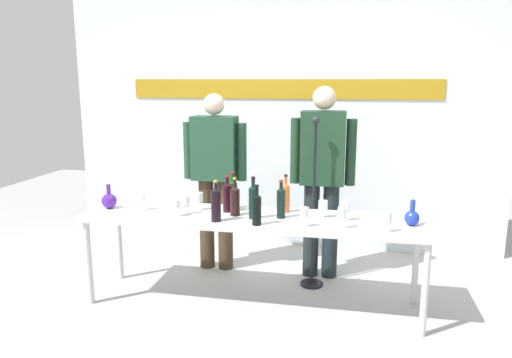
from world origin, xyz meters
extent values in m
plane|color=#A6A8A4|center=(0.00, 0.00, 0.00)|extent=(10.00, 10.00, 0.00)
cube|color=white|center=(0.00, 1.50, 1.50)|extent=(4.59, 0.10, 3.00)
cube|color=#AB7F18|center=(0.00, 1.44, 1.68)|extent=(3.22, 0.01, 0.20)
cube|color=silver|center=(0.00, 0.00, 0.71)|extent=(2.68, 0.61, 0.04)
cylinder|color=silver|center=(-1.28, -0.26, 0.35)|extent=(0.05, 0.05, 0.69)
cylinder|color=silver|center=(1.28, -0.26, 0.35)|extent=(0.05, 0.05, 0.69)
cylinder|color=silver|center=(-1.28, 0.26, 0.35)|extent=(0.05, 0.05, 0.69)
cylinder|color=silver|center=(1.28, 0.26, 0.35)|extent=(0.05, 0.05, 0.69)
sphere|color=#512293|center=(-1.21, 0.00, 0.79)|extent=(0.12, 0.12, 0.12)
cylinder|color=#512293|center=(-1.21, 0.00, 0.89)|extent=(0.03, 0.03, 0.09)
sphere|color=#1E38A1|center=(1.19, 0.00, 0.79)|extent=(0.11, 0.11, 0.11)
cylinder|color=#1E38A1|center=(1.19, 0.00, 0.88)|extent=(0.04, 0.04, 0.09)
cylinder|color=#3F301F|center=(-0.59, 0.67, 0.43)|extent=(0.14, 0.14, 0.87)
cylinder|color=#3F301F|center=(-0.40, 0.67, 0.43)|extent=(0.14, 0.14, 0.87)
cube|color=#20452E|center=(-0.49, 0.67, 1.16)|extent=(0.41, 0.22, 0.58)
cylinder|color=#20452E|center=(-0.75, 0.67, 1.13)|extent=(0.09, 0.09, 0.53)
cylinder|color=#20452E|center=(-0.24, 0.67, 1.13)|extent=(0.09, 0.09, 0.53)
sphere|color=beige|center=(-0.49, 0.67, 1.56)|extent=(0.19, 0.19, 0.19)
cylinder|color=#1B2529|center=(0.41, 0.67, 0.43)|extent=(0.14, 0.14, 0.87)
cylinder|color=#1B2529|center=(0.58, 0.67, 0.43)|extent=(0.14, 0.14, 0.87)
cube|color=#1C3A24|center=(0.49, 0.67, 1.19)|extent=(0.38, 0.22, 0.64)
cylinder|color=#1C3A24|center=(0.25, 0.67, 1.16)|extent=(0.09, 0.09, 0.58)
cylinder|color=#1C3A24|center=(0.74, 0.67, 1.16)|extent=(0.09, 0.09, 0.58)
sphere|color=beige|center=(0.49, 0.67, 1.62)|extent=(0.20, 0.20, 0.20)
cylinder|color=black|center=(-0.14, 0.00, 0.83)|extent=(0.08, 0.08, 0.21)
cone|color=black|center=(-0.14, 0.00, 0.95)|extent=(0.08, 0.08, 0.03)
cylinder|color=black|center=(-0.14, 0.00, 0.98)|extent=(0.02, 0.02, 0.08)
cylinder|color=gold|center=(-0.14, 0.00, 1.03)|extent=(0.03, 0.03, 0.02)
cylinder|color=black|center=(0.02, -0.06, 0.85)|extent=(0.07, 0.07, 0.24)
cone|color=black|center=(0.02, -0.06, 0.98)|extent=(0.07, 0.07, 0.03)
cylinder|color=black|center=(0.02, -0.06, 1.00)|extent=(0.03, 0.03, 0.07)
cylinder|color=black|center=(0.02, -0.06, 1.05)|extent=(0.03, 0.03, 0.02)
cylinder|color=black|center=(0.08, -0.21, 0.84)|extent=(0.07, 0.07, 0.21)
cone|color=black|center=(0.08, -0.21, 0.95)|extent=(0.07, 0.07, 0.03)
cylinder|color=black|center=(0.08, -0.21, 0.98)|extent=(0.03, 0.03, 0.07)
cylinder|color=black|center=(0.08, -0.21, 1.02)|extent=(0.03, 0.03, 0.02)
cylinder|color=black|center=(-0.22, 0.09, 0.84)|extent=(0.07, 0.07, 0.22)
cone|color=black|center=(-0.22, 0.09, 0.96)|extent=(0.07, 0.07, 0.03)
cylinder|color=black|center=(-0.22, 0.09, 0.98)|extent=(0.03, 0.03, 0.07)
cylinder|color=#A81A23|center=(-0.22, 0.09, 1.02)|extent=(0.03, 0.03, 0.02)
cylinder|color=#193B14|center=(-0.20, 0.20, 0.84)|extent=(0.07, 0.07, 0.21)
cone|color=#193B14|center=(-0.20, 0.20, 0.96)|extent=(0.07, 0.07, 0.03)
cylinder|color=#193B14|center=(-0.20, 0.20, 0.98)|extent=(0.02, 0.02, 0.08)
cylinder|color=red|center=(-0.20, 0.20, 1.03)|extent=(0.03, 0.03, 0.02)
cylinder|color=black|center=(-0.24, -0.18, 0.85)|extent=(0.07, 0.07, 0.24)
cone|color=black|center=(-0.24, -0.18, 0.98)|extent=(0.07, 0.07, 0.03)
cylinder|color=black|center=(-0.24, -0.18, 1.00)|extent=(0.02, 0.02, 0.06)
cylinder|color=gold|center=(-0.24, -0.18, 1.04)|extent=(0.03, 0.03, 0.02)
cylinder|color=#CA6229|center=(0.24, 0.17, 0.84)|extent=(0.07, 0.07, 0.21)
cone|color=#CA6229|center=(0.24, 0.17, 0.96)|extent=(0.07, 0.07, 0.03)
cylinder|color=#CA6229|center=(0.24, 0.17, 0.98)|extent=(0.02, 0.02, 0.08)
cylinder|color=black|center=(0.24, 0.17, 1.03)|extent=(0.03, 0.03, 0.02)
cylinder|color=black|center=(0.23, 0.00, 0.84)|extent=(0.07, 0.07, 0.22)
cone|color=black|center=(0.23, 0.00, 0.96)|extent=(0.07, 0.07, 0.03)
cylinder|color=black|center=(0.23, 0.00, 0.98)|extent=(0.03, 0.03, 0.07)
cylinder|color=#AC2619|center=(0.23, 0.00, 1.02)|extent=(0.03, 0.03, 0.02)
cylinder|color=white|center=(-0.47, 0.09, 0.73)|extent=(0.05, 0.05, 0.00)
cylinder|color=white|center=(-0.47, 0.09, 0.77)|extent=(0.01, 0.01, 0.07)
cylinder|color=white|center=(-0.47, 0.09, 0.84)|extent=(0.07, 0.07, 0.08)
cylinder|color=white|center=(-0.53, -0.04, 0.73)|extent=(0.06, 0.06, 0.00)
cylinder|color=white|center=(-0.53, -0.04, 0.76)|extent=(0.01, 0.01, 0.06)
cylinder|color=white|center=(-0.53, -0.04, 0.83)|extent=(0.06, 0.06, 0.09)
cylinder|color=white|center=(-0.92, 0.00, 0.73)|extent=(0.06, 0.06, 0.00)
cylinder|color=white|center=(-0.92, 0.00, 0.77)|extent=(0.01, 0.01, 0.07)
cylinder|color=white|center=(-0.92, 0.00, 0.84)|extent=(0.07, 0.07, 0.07)
cylinder|color=white|center=(-0.58, -0.12, 0.73)|extent=(0.05, 0.05, 0.00)
cylinder|color=white|center=(-0.58, -0.12, 0.77)|extent=(0.01, 0.01, 0.07)
cylinder|color=white|center=(-0.58, -0.12, 0.83)|extent=(0.07, 0.07, 0.07)
cylinder|color=white|center=(0.69, -0.17, 0.73)|extent=(0.06, 0.06, 0.00)
cylinder|color=white|center=(0.69, -0.17, 0.77)|extent=(0.01, 0.01, 0.07)
cylinder|color=white|center=(0.69, -0.17, 0.85)|extent=(0.07, 0.07, 0.08)
cylinder|color=white|center=(1.00, -0.20, 0.73)|extent=(0.06, 0.06, 0.00)
cylinder|color=white|center=(1.00, -0.20, 0.76)|extent=(0.01, 0.01, 0.06)
cylinder|color=white|center=(1.00, -0.20, 0.83)|extent=(0.06, 0.06, 0.08)
cylinder|color=white|center=(0.72, 0.03, 0.73)|extent=(0.05, 0.05, 0.00)
cylinder|color=white|center=(0.72, 0.03, 0.76)|extent=(0.01, 0.01, 0.06)
cylinder|color=white|center=(0.72, 0.03, 0.84)|extent=(0.06, 0.06, 0.08)
cylinder|color=white|center=(0.42, -0.19, 0.73)|extent=(0.06, 0.06, 0.00)
cylinder|color=white|center=(0.42, -0.19, 0.77)|extent=(0.01, 0.01, 0.07)
cylinder|color=white|center=(0.42, -0.19, 0.84)|extent=(0.07, 0.07, 0.07)
cylinder|color=white|center=(0.54, 0.08, 0.73)|extent=(0.06, 0.06, 0.00)
cylinder|color=white|center=(0.54, 0.08, 0.77)|extent=(0.01, 0.01, 0.06)
cylinder|color=white|center=(0.54, 0.08, 0.83)|extent=(0.07, 0.07, 0.07)
cylinder|color=black|center=(0.44, 0.44, 0.01)|extent=(0.20, 0.20, 0.02)
cylinder|color=black|center=(0.44, 0.44, 0.71)|extent=(0.02, 0.02, 1.42)
sphere|color=#232328|center=(0.44, 0.44, 1.45)|extent=(0.06, 0.06, 0.06)
camera|label=1|loc=(0.74, -3.49, 1.77)|focal=33.33mm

